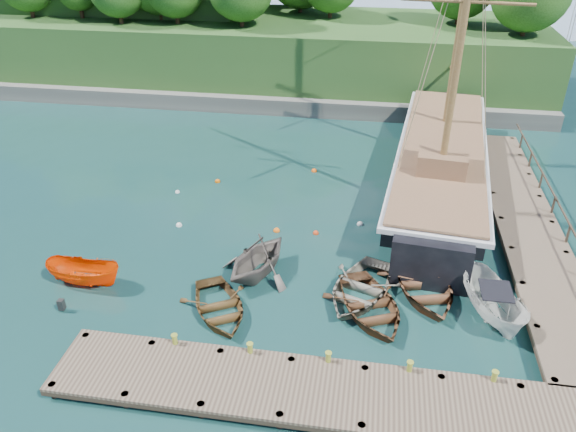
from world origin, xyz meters
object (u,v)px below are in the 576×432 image
at_px(rowboat_4, 423,293).
at_px(schooner, 440,168).
at_px(rowboat_0, 219,313).
at_px(cabin_boat_white, 490,317).
at_px(rowboat_2, 370,313).
at_px(rowboat_1, 258,274).
at_px(rowboat_3, 359,295).
at_px(motorboat_orange, 86,284).

relative_size(rowboat_4, schooner, 0.18).
height_order(rowboat_0, schooner, schooner).
bearing_deg(cabin_boat_white, rowboat_4, 138.41).
bearing_deg(rowboat_2, rowboat_0, 165.62).
height_order(rowboat_2, cabin_boat_white, cabin_boat_white).
height_order(rowboat_1, cabin_boat_white, rowboat_1).
bearing_deg(rowboat_4, rowboat_2, -157.89).
bearing_deg(rowboat_0, cabin_boat_white, -21.36).
xyz_separation_m(rowboat_3, motorboat_orange, (-12.63, -1.14, 0.00)).
relative_size(rowboat_0, rowboat_3, 0.87).
bearing_deg(rowboat_4, motorboat_orange, 171.17).
relative_size(rowboat_0, rowboat_4, 0.85).
distance_m(rowboat_0, rowboat_2, 6.54).
relative_size(rowboat_3, schooner, 0.17).
xyz_separation_m(motorboat_orange, cabin_boat_white, (18.31, 0.56, 0.00)).
height_order(rowboat_0, cabin_boat_white, cabin_boat_white).
distance_m(rowboat_2, rowboat_3, 1.27).
distance_m(rowboat_0, schooner, 17.31).
distance_m(rowboat_3, cabin_boat_white, 5.70).
xyz_separation_m(rowboat_1, rowboat_4, (7.75, -0.19, 0.00)).
bearing_deg(rowboat_1, rowboat_4, 21.77).
relative_size(rowboat_1, rowboat_4, 0.84).
xyz_separation_m(rowboat_0, cabin_boat_white, (11.60, 1.63, 0.00)).
relative_size(rowboat_3, motorboat_orange, 1.31).
bearing_deg(motorboat_orange, schooner, -48.78).
bearing_deg(motorboat_orange, rowboat_4, -79.53).
xyz_separation_m(rowboat_3, cabin_boat_white, (5.67, -0.57, 0.00)).
bearing_deg(motorboat_orange, rowboat_3, -81.00).
distance_m(rowboat_3, motorboat_orange, 12.68).
bearing_deg(rowboat_1, motorboat_orange, -142.40).
bearing_deg(motorboat_orange, cabin_boat_white, -84.38).
xyz_separation_m(rowboat_0, rowboat_2, (6.45, 1.05, 0.00)).
distance_m(rowboat_2, cabin_boat_white, 5.18).
xyz_separation_m(motorboat_orange, schooner, (16.88, 12.89, 1.16)).
bearing_deg(rowboat_3, rowboat_0, -139.71).
xyz_separation_m(rowboat_1, schooner, (9.12, 10.90, 1.16)).
relative_size(rowboat_0, cabin_boat_white, 0.93).
distance_m(rowboat_1, cabin_boat_white, 10.64).
bearing_deg(schooner, motorboat_orange, -136.40).
bearing_deg(schooner, rowboat_4, -90.78).
distance_m(rowboat_1, rowboat_4, 7.76).
height_order(rowboat_4, schooner, schooner).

